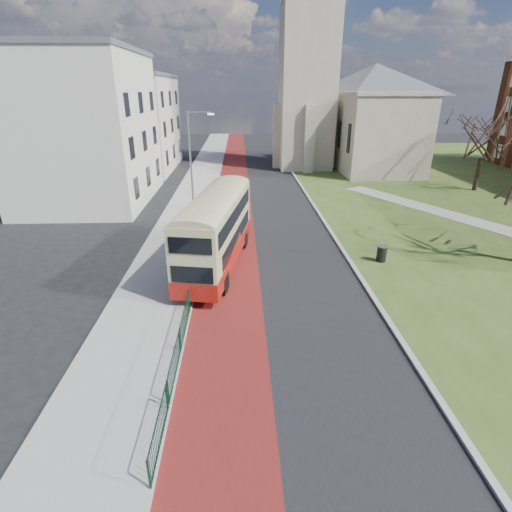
{
  "coord_description": "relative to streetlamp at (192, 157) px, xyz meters",
  "views": [
    {
      "loc": [
        -0.5,
        -15.34,
        9.75
      ],
      "look_at": [
        0.25,
        3.03,
        2.0
      ],
      "focal_mm": 28.0,
      "sensor_mm": 36.0,
      "label": 1
    }
  ],
  "objects": [
    {
      "name": "kerb_east",
      "position": [
        10.45,
        4.0,
        -4.53
      ],
      "size": [
        0.25,
        80.0,
        0.13
      ],
      "primitive_type": "cube",
      "color": "#999993",
      "rests_on": "ground"
    },
    {
      "name": "pavement_west",
      "position": [
        -0.65,
        2.0,
        -4.53
      ],
      "size": [
        4.0,
        120.0,
        0.12
      ],
      "primitive_type": "cube",
      "color": "gray",
      "rests_on": "ground"
    },
    {
      "name": "street_block_far",
      "position": [
        -9.65,
        20.0,
        1.17
      ],
      "size": [
        10.3,
        16.3,
        11.5
      ],
      "color": "beige",
      "rests_on": "ground"
    },
    {
      "name": "winter_tree_far",
      "position": [
        28.05,
        6.34,
        1.3
      ],
      "size": [
        7.25,
        7.25,
        8.46
      ],
      "rotation": [
        0.0,
        0.0,
        0.32
      ],
      "color": "black",
      "rests_on": "grass_green"
    },
    {
      "name": "gothic_church",
      "position": [
        16.91,
        20.0,
        8.54
      ],
      "size": [
        16.38,
        18.0,
        40.0
      ],
      "color": "gray",
      "rests_on": "ground"
    },
    {
      "name": "grass_green",
      "position": [
        30.35,
        4.0,
        -4.57
      ],
      "size": [
        40.0,
        80.0,
        0.04
      ],
      "primitive_type": "cube",
      "color": "#344C1B",
      "rests_on": "ground"
    },
    {
      "name": "bus_lane",
      "position": [
        3.15,
        2.0,
        -4.59
      ],
      "size": [
        3.4,
        120.0,
        0.01
      ],
      "primitive_type": "cube",
      "color": "#591414",
      "rests_on": "ground"
    },
    {
      "name": "road_carriageway",
      "position": [
        5.85,
        2.0,
        -4.59
      ],
      "size": [
        9.0,
        120.0,
        0.01
      ],
      "primitive_type": "cube",
      "color": "black",
      "rests_on": "ground"
    },
    {
      "name": "kerb_west",
      "position": [
        1.35,
        2.0,
        -4.53
      ],
      "size": [
        0.25,
        120.0,
        0.13
      ],
      "primitive_type": "cube",
      "color": "#999993",
      "rests_on": "ground"
    },
    {
      "name": "streetlamp",
      "position": [
        0.0,
        0.0,
        0.0
      ],
      "size": [
        2.13,
        0.18,
        8.0
      ],
      "color": "gray",
      "rests_on": "pavement_west"
    },
    {
      "name": "ground",
      "position": [
        4.35,
        -18.0,
        -4.59
      ],
      "size": [
        160.0,
        160.0,
        0.0
      ],
      "primitive_type": "plane",
      "color": "black",
      "rests_on": "ground"
    },
    {
      "name": "litter_bin",
      "position": [
        12.35,
        -11.42,
        -4.04
      ],
      "size": [
        0.79,
        0.79,
        1.01
      ],
      "rotation": [
        0.0,
        0.0,
        0.3
      ],
      "color": "black",
      "rests_on": "grass_green"
    },
    {
      "name": "street_block_near",
      "position": [
        -9.65,
        4.0,
        1.92
      ],
      "size": [
        10.3,
        14.3,
        13.0
      ],
      "color": "beige",
      "rests_on": "ground"
    },
    {
      "name": "pedestrian_railing",
      "position": [
        1.4,
        -14.0,
        -4.04
      ],
      "size": [
        0.07,
        24.0,
        1.12
      ],
      "color": "#0B3322",
      "rests_on": "ground"
    },
    {
      "name": "bus",
      "position": [
        2.47,
        -11.77,
        -2.17
      ],
      "size": [
        4.06,
        10.39,
        4.24
      ],
      "rotation": [
        0.0,
        0.0,
        -0.17
      ],
      "color": "maroon",
      "rests_on": "ground"
    }
  ]
}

